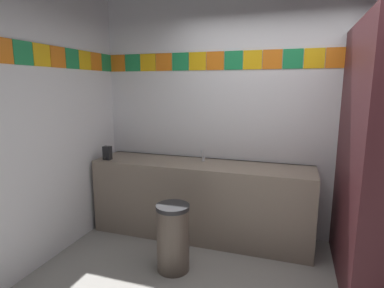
% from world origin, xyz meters
% --- Properties ---
extents(wall_back, '(4.42, 0.09, 2.88)m').
position_xyz_m(wall_back, '(0.00, 1.51, 1.44)').
color(wall_back, silver).
rests_on(wall_back, ground_plane).
extents(wall_side, '(0.09, 2.94, 2.88)m').
position_xyz_m(wall_side, '(-2.25, 0.00, 1.44)').
color(wall_side, silver).
rests_on(wall_side, ground_plane).
extents(vanity_counter, '(2.47, 0.58, 0.87)m').
position_xyz_m(vanity_counter, '(-0.92, 1.18, 0.44)').
color(vanity_counter, gray).
rests_on(vanity_counter, ground_plane).
extents(faucet_center, '(0.04, 0.10, 0.14)m').
position_xyz_m(faucet_center, '(-0.92, 1.27, 0.92)').
color(faucet_center, silver).
rests_on(faucet_center, vanity_counter).
extents(soap_dispenser, '(0.09, 0.09, 0.16)m').
position_xyz_m(soap_dispenser, '(-2.02, 1.01, 0.95)').
color(soap_dispenser, black).
rests_on(soap_dispenser, vanity_counter).
extents(stall_divider, '(0.92, 1.32, 2.24)m').
position_xyz_m(stall_divider, '(0.69, 0.56, 1.12)').
color(stall_divider, '#471E23').
rests_on(stall_divider, ground_plane).
extents(trash_bin, '(0.31, 0.31, 0.65)m').
position_xyz_m(trash_bin, '(-0.97, 0.43, 0.32)').
color(trash_bin, brown).
rests_on(trash_bin, ground_plane).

